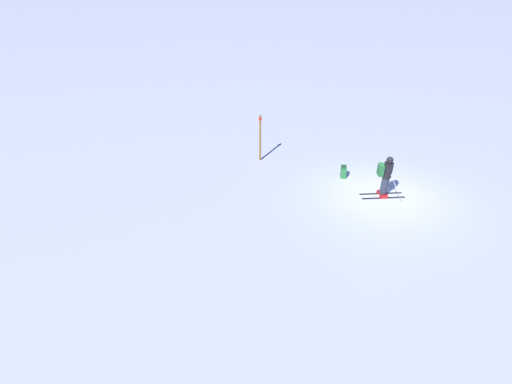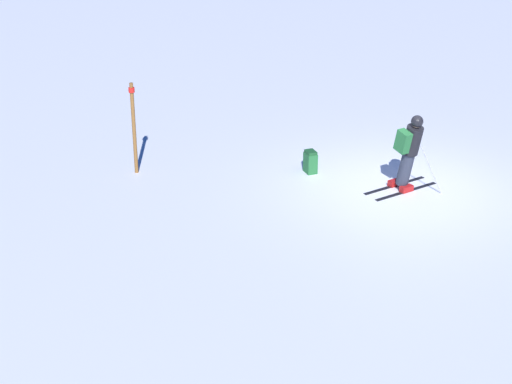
# 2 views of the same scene
# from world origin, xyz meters

# --- Properties ---
(ground_plane) EXTENTS (300.00, 300.00, 0.00)m
(ground_plane) POSITION_xyz_m (0.00, 0.00, 0.00)
(ground_plane) COLOR white
(skier) EXTENTS (1.24, 1.68, 1.74)m
(skier) POSITION_xyz_m (-0.13, 0.09, 0.95)
(skier) COLOR black
(skier) RESTS_ON ground
(spare_backpack) EXTENTS (0.37, 0.34, 0.50)m
(spare_backpack) POSITION_xyz_m (2.01, 0.49, 0.24)
(spare_backpack) COLOR #236633
(spare_backpack) RESTS_ON ground
(trail_marker) EXTENTS (0.13, 0.13, 2.02)m
(trail_marker) POSITION_xyz_m (4.91, 2.90, 1.11)
(trail_marker) COLOR brown
(trail_marker) RESTS_ON ground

